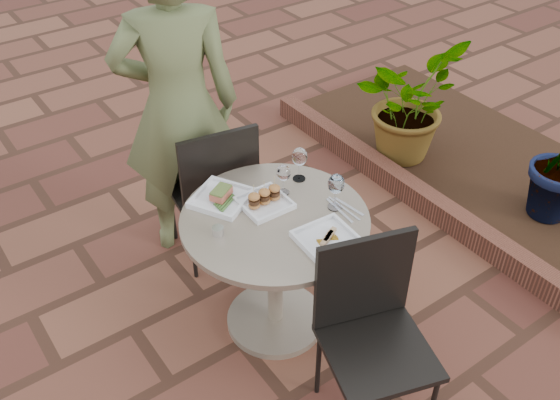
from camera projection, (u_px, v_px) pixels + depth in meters
ground at (241, 343)px, 3.26m from camera, size 60.00×60.00×0.00m
cafe_table at (275, 256)px, 3.08m from camera, size 0.90×0.90×0.73m
chair_far at (215, 184)px, 3.45m from camera, size 0.51×0.51×0.93m
chair_near at (371, 320)px, 2.67m from camera, size 0.55×0.55×0.93m
diner at (178, 107)px, 3.36m from camera, size 0.80×0.68×1.86m
plate_salmon at (222, 197)px, 3.02m from camera, size 0.35×0.35×0.07m
plate_sliders at (264, 200)px, 2.99m from camera, size 0.23×0.23×0.15m
plate_tuna at (328, 239)px, 2.78m from camera, size 0.27×0.27×0.03m
wine_glass_right at (336, 185)px, 2.91m from camera, size 0.08×0.08×0.19m
wine_glass_mid at (284, 173)px, 3.01m from camera, size 0.07×0.07×0.16m
wine_glass_far at (300, 158)px, 3.10m from camera, size 0.08×0.08×0.18m
steel_ramekin at (218, 231)px, 2.82m from camera, size 0.07×0.07×0.04m
cutlery_set at (344, 208)px, 2.98m from camera, size 0.11×0.23×0.00m
planter_curb at (419, 196)px, 4.14m from camera, size 0.12×3.00×0.15m
mulch_bed at (487, 166)px, 4.49m from camera, size 1.30×3.00×0.06m
potted_plant_a at (407, 102)px, 4.33m from camera, size 0.94×0.89×0.82m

